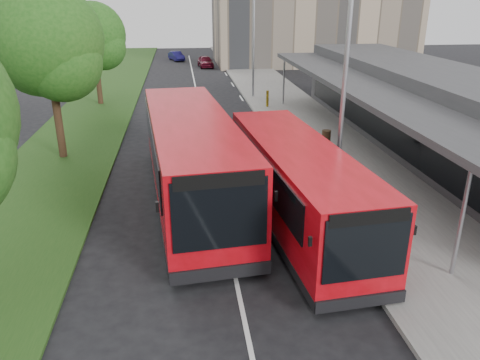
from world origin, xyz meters
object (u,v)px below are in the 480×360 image
object	(u,v)px
bollard	(267,99)
litter_bin	(326,138)
bus_second	(192,159)
car_far	(176,56)
tree_far	(94,39)
bus_main	(297,185)
car_near	(205,61)
lamp_post_far	(252,34)
lamp_post_near	(342,78)
tree_mid	(48,48)

from	to	relation	value
bollard	litter_bin	bearing A→B (deg)	-82.03
bus_second	car_far	distance (m)	42.19
tree_far	car_far	bearing A→B (deg)	77.40
tree_far	bollard	size ratio (longest dim) A/B	6.35
bus_main	litter_bin	distance (m)	8.94
bus_main	car_near	bearing A→B (deg)	86.35
lamp_post_far	litter_bin	world-z (taller)	lamp_post_far
lamp_post_far	bus_main	distance (m)	21.60
lamp_post_far	bus_main	xyz separation A→B (m)	(-1.71, -21.28, -3.27)
bus_second	litter_bin	xyz separation A→B (m)	(6.91, 5.77, -1.13)
bus_second	bollard	world-z (taller)	bus_second
lamp_post_near	bus_main	world-z (taller)	lamp_post_near
tree_far	bus_second	xyz separation A→B (m)	(6.04, -17.94, -2.84)
bus_main	bollard	size ratio (longest dim) A/B	9.16
lamp_post_near	litter_bin	world-z (taller)	lamp_post_near
bus_main	lamp_post_far	bearing A→B (deg)	80.48
tree_far	car_near	xyz separation A→B (m)	(8.57, 18.09, -3.90)
bus_main	bus_second	xyz separation A→B (m)	(-3.38, 2.39, 0.24)
bus_second	litter_bin	distance (m)	9.08
lamp_post_near	lamp_post_far	distance (m)	20.00
bollard	car_far	world-z (taller)	bollard
bus_main	bollard	bearing A→B (deg)	77.86
car_near	tree_mid	bearing A→B (deg)	-111.14
tree_mid	bus_main	world-z (taller)	tree_mid
tree_mid	car_near	distance (m)	31.61
bus_main	bus_second	bearing A→B (deg)	139.77
tree_mid	tree_far	size ratio (longest dim) A/B	1.13
tree_mid	lamp_post_near	distance (m)	13.18
tree_far	bus_second	distance (m)	19.14
bus_main	car_near	size ratio (longest dim) A/B	2.79
bus_second	car_far	world-z (taller)	bus_second
bus_second	litter_bin	bearing A→B (deg)	34.40
litter_bin	car_far	world-z (taller)	car_far
bus_second	car_far	xyz separation A→B (m)	(-0.62, 42.17, -1.14)
lamp_post_far	tree_mid	bearing A→B (deg)	-130.68
litter_bin	tree_far	bearing A→B (deg)	136.78
tree_far	litter_bin	xyz separation A→B (m)	(12.95, -12.17, -3.96)
tree_mid	bollard	world-z (taller)	tree_mid
tree_far	bollard	distance (m)	12.56
lamp_post_near	bus_second	bearing A→B (deg)	167.70
litter_bin	bollard	xyz separation A→B (m)	(-1.31, 9.38, 0.15)
tree_mid	lamp_post_far	bearing A→B (deg)	49.32
lamp_post_near	bus_main	bearing A→B (deg)	-143.17
bus_main	car_far	size ratio (longest dim) A/B	3.10
bus_main	bus_second	size ratio (longest dim) A/B	0.86
bus_second	bus_main	bearing A→B (deg)	-40.77
tree_mid	lamp_post_near	xyz separation A→B (m)	(11.13, -7.05, -0.41)
bus_second	bollard	distance (m)	16.19
tree_mid	tree_far	world-z (taller)	tree_mid
lamp_post_near	tree_far	bearing A→B (deg)	120.29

